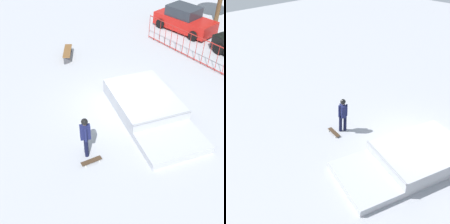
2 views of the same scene
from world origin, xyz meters
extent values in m
plane|color=#A8AAB2|center=(0.00, 0.00, 0.00)|extent=(60.00, 60.00, 0.00)
cube|color=#B0B3BB|center=(0.66, 0.60, 0.35)|extent=(4.23, 3.59, 0.70)
cube|color=#B0B3BB|center=(3.23, -0.24, 0.15)|extent=(2.52, 3.03, 0.30)
cylinder|color=gray|center=(2.38, 0.04, 0.70)|extent=(0.88, 2.50, 0.08)
cylinder|color=black|center=(1.60, -3.17, 0.41)|extent=(0.15, 0.15, 0.82)
cylinder|color=black|center=(1.40, -3.07, 0.41)|extent=(0.15, 0.15, 0.82)
cube|color=#191E4C|center=(1.50, -3.12, 1.12)|extent=(0.37, 0.44, 0.60)
cylinder|color=#191E4C|center=(1.65, -3.20, 1.12)|extent=(0.09, 0.09, 0.60)
cylinder|color=#191E4C|center=(1.34, -3.04, 1.12)|extent=(0.09, 0.09, 0.60)
sphere|color=tan|center=(1.50, -3.12, 1.57)|extent=(0.22, 0.22, 0.22)
sphere|color=black|center=(1.50, -3.12, 1.60)|extent=(0.25, 0.25, 0.25)
cube|color=#3F2D1E|center=(1.97, -3.23, 0.08)|extent=(0.35, 0.82, 0.02)
cylinder|color=silver|center=(2.03, -3.53, 0.03)|extent=(0.04, 0.06, 0.06)
cylinder|color=silver|center=(1.81, -3.49, 0.03)|extent=(0.04, 0.06, 0.06)
cylinder|color=silver|center=(2.14, -2.98, 0.03)|extent=(0.04, 0.06, 0.06)
cylinder|color=silver|center=(1.91, -2.94, 0.03)|extent=(0.04, 0.06, 0.06)
cylinder|color=maroon|center=(0.00, 5.84, 1.45)|extent=(9.13, 0.33, 0.05)
cylinder|color=maroon|center=(0.00, 5.84, 0.10)|extent=(9.13, 0.33, 0.05)
cylinder|color=maroon|center=(-4.56, 5.98, 0.75)|extent=(0.03, 0.03, 1.50)
cylinder|color=maroon|center=(-4.08, 5.96, 0.75)|extent=(0.03, 0.03, 1.50)
cylinder|color=maroon|center=(-3.60, 5.95, 0.75)|extent=(0.03, 0.03, 1.50)
cylinder|color=maroon|center=(-3.12, 5.93, 0.75)|extent=(0.03, 0.03, 1.50)
cylinder|color=maroon|center=(-2.64, 5.92, 0.75)|extent=(0.03, 0.03, 1.50)
cylinder|color=maroon|center=(-2.16, 5.90, 0.75)|extent=(0.03, 0.03, 1.50)
cylinder|color=maroon|center=(-1.68, 5.89, 0.75)|extent=(0.03, 0.03, 1.50)
cylinder|color=maroon|center=(-1.20, 5.87, 0.75)|extent=(0.03, 0.03, 1.50)
cylinder|color=maroon|center=(-0.72, 5.86, 0.75)|extent=(0.03, 0.03, 1.50)
cylinder|color=maroon|center=(-0.24, 5.84, 0.75)|extent=(0.03, 0.03, 1.50)
cylinder|color=maroon|center=(0.24, 5.83, 0.75)|extent=(0.03, 0.03, 1.50)
cylinder|color=maroon|center=(0.72, 5.81, 0.75)|extent=(0.03, 0.03, 1.50)
cube|color=brown|center=(-5.48, 0.39, 0.45)|extent=(1.52, 1.28, 0.06)
cube|color=#4C4C51|center=(-6.00, 0.78, 0.21)|extent=(0.08, 0.36, 0.42)
cube|color=#4C4C51|center=(-4.95, 0.01, 0.21)|extent=(0.08, 0.36, 0.42)
cube|color=red|center=(-3.90, 8.61, 0.56)|extent=(4.20, 1.96, 0.80)
cube|color=#262B33|center=(-4.10, 8.59, 1.28)|extent=(2.09, 1.63, 0.64)
cylinder|color=black|center=(-2.61, 9.54, 0.32)|extent=(0.65, 0.26, 0.64)
cylinder|color=black|center=(-2.50, 7.85, 0.32)|extent=(0.65, 0.26, 0.64)
cylinder|color=black|center=(-5.30, 9.37, 0.32)|extent=(0.65, 0.26, 0.64)
cylinder|color=black|center=(-5.19, 7.67, 0.32)|extent=(0.65, 0.26, 0.64)
cylinder|color=black|center=(-0.35, 7.59, 0.32)|extent=(0.67, 0.31, 0.64)
cylinder|color=brown|center=(-3.54, 11.66, 1.27)|extent=(0.31, 0.31, 2.54)
camera|label=1|loc=(8.52, -7.45, 8.52)|focal=48.99mm
camera|label=2|loc=(8.95, 4.30, 7.86)|focal=43.69mm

